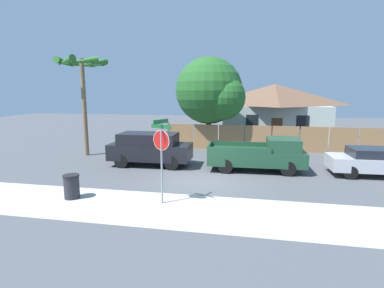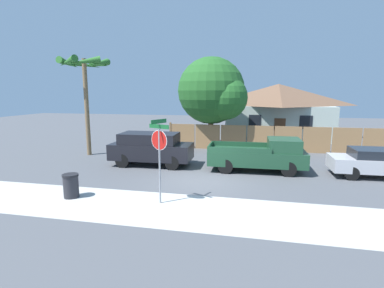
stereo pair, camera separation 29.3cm
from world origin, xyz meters
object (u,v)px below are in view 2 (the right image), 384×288
parked_sedan (375,162)px  house (278,109)px  palm_tree (85,71)px  trash_bin (71,186)px  orange_pickup (261,155)px  red_suv (151,148)px  oak_tree (214,92)px  stop_sign (159,147)px

parked_sedan → house: bearing=104.4°
palm_tree → parked_sedan: (16.52, -1.87, -4.69)m
house → trash_bin: size_ratio=10.30×
trash_bin → orange_pickup: bearing=38.1°
house → orange_pickup: bearing=-96.8°
red_suv → parked_sedan: 11.49m
palm_tree → parked_sedan: 17.27m
trash_bin → red_suv: bearing=77.7°
oak_tree → parked_sedan: 11.41m
palm_tree → orange_pickup: bearing=-9.5°
palm_tree → trash_bin: 9.83m
parked_sedan → trash_bin: size_ratio=4.45×
parked_sedan → red_suv: bearing=178.4°
stop_sign → parked_sedan: bearing=54.1°
oak_tree → trash_bin: (-3.91, -12.12, -3.64)m
red_suv → stop_sign: stop_sign is taller
stop_sign → oak_tree: bearing=111.3°
palm_tree → red_suv: bearing=-20.4°
red_suv → trash_bin: bearing=-103.9°
palm_tree → stop_sign: size_ratio=2.00×
house → parked_sedan: (3.83, -13.37, -1.80)m
parked_sedan → trash_bin: (-12.74, -5.73, -0.25)m
orange_pickup → trash_bin: 9.31m
red_suv → trash_bin: red_suv is taller
stop_sign → house: bearing=97.1°
oak_tree → trash_bin: size_ratio=7.10×
stop_sign → trash_bin: 3.98m
oak_tree → parked_sedan: size_ratio=1.60×
trash_bin → palm_tree: bearing=116.4°
house → stop_sign: (-5.29, -18.95, -0.41)m
palm_tree → stop_sign: 11.00m
oak_tree → palm_tree: (-7.68, -4.51, 1.31)m
house → palm_tree: palm_tree is taller
orange_pickup → trash_bin: bearing=-143.5°
stop_sign → trash_bin: size_ratio=3.33×
orange_pickup → palm_tree: bearing=168.9°
orange_pickup → parked_sedan: bearing=-1.6°
house → parked_sedan: 14.02m
palm_tree → stop_sign: bearing=-45.2°
oak_tree → stop_sign: size_ratio=2.13×
stop_sign → trash_bin: (-3.62, -0.15, -1.65)m
house → red_suv: size_ratio=2.11×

